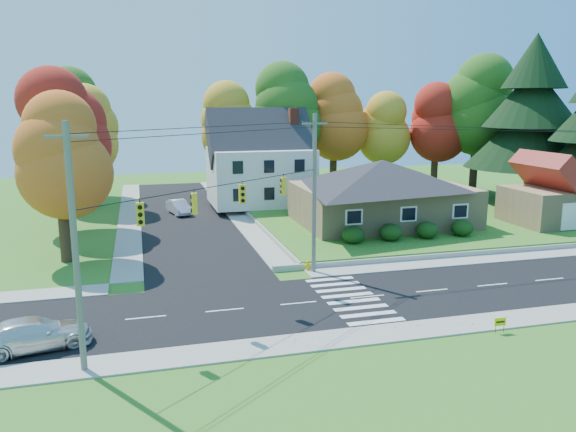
% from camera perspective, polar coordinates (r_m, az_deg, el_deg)
% --- Properties ---
extents(ground, '(120.00, 120.00, 0.00)m').
position_cam_1_polar(ground, '(31.90, 8.06, -8.15)').
color(ground, '#3D7923').
extents(road_main, '(90.00, 8.00, 0.02)m').
position_cam_1_polar(road_main, '(31.90, 8.06, -8.13)').
color(road_main, black).
rests_on(road_main, ground).
extents(road_cross, '(8.00, 44.00, 0.02)m').
position_cam_1_polar(road_cross, '(54.77, -10.56, 0.07)').
color(road_cross, black).
rests_on(road_cross, ground).
extents(sidewalk_north, '(90.00, 2.00, 0.08)m').
position_cam_1_polar(sidewalk_north, '(36.30, 4.97, -5.57)').
color(sidewalk_north, '#9C9A90').
rests_on(sidewalk_north, ground).
extents(sidewalk_south, '(90.00, 2.00, 0.08)m').
position_cam_1_polar(sidewalk_south, '(27.68, 12.17, -11.34)').
color(sidewalk_south, '#9C9A90').
rests_on(sidewalk_south, ground).
extents(lawn, '(30.00, 30.00, 0.50)m').
position_cam_1_polar(lawn, '(55.61, 11.98, 0.43)').
color(lawn, '#3D7923').
rests_on(lawn, ground).
extents(ranch_house, '(14.60, 10.60, 5.40)m').
position_cam_1_polar(ranch_house, '(48.51, 9.51, 2.55)').
color(ranch_house, tan).
rests_on(ranch_house, lawn).
extents(colonial_house, '(10.40, 8.40, 9.60)m').
position_cam_1_polar(colonial_house, '(57.19, -2.81, 5.36)').
color(colonial_house, silver).
rests_on(colonial_house, lawn).
extents(garage, '(7.30, 6.30, 4.60)m').
position_cam_1_polar(garage, '(52.74, 25.35, 1.85)').
color(garage, tan).
rests_on(garage, lawn).
extents(hedge_row, '(10.70, 1.70, 1.27)m').
position_cam_1_polar(hedge_row, '(43.21, 12.20, -1.51)').
color(hedge_row, '#163A10').
rests_on(hedge_row, lawn).
extents(traffic_infrastructure, '(38.10, 10.66, 10.00)m').
position_cam_1_polar(traffic_infrastructure, '(31.74, 7.12, 1.40)').
color(traffic_infrastructure, '#666059').
rests_on(traffic_infrastructure, ground).
extents(tree_lot_0, '(6.72, 6.72, 12.51)m').
position_cam_1_polar(tree_lot_0, '(62.43, -5.88, 9.25)').
color(tree_lot_0, '#3F2A19').
rests_on(tree_lot_0, lawn).
extents(tree_lot_1, '(7.84, 7.84, 14.60)m').
position_cam_1_polar(tree_lot_1, '(62.67, -0.24, 10.52)').
color(tree_lot_1, '#3F2A19').
rests_on(tree_lot_1, lawn).
extents(tree_lot_2, '(7.28, 7.28, 13.56)m').
position_cam_1_polar(tree_lot_2, '(65.41, 4.70, 9.95)').
color(tree_lot_2, '#3F2A19').
rests_on(tree_lot_2, lawn).
extents(tree_lot_3, '(6.16, 6.16, 11.47)m').
position_cam_1_polar(tree_lot_3, '(66.80, 9.88, 8.73)').
color(tree_lot_3, '#3F2A19').
rests_on(tree_lot_3, lawn).
extents(tree_lot_4, '(6.72, 6.72, 12.51)m').
position_cam_1_polar(tree_lot_4, '(68.63, 14.86, 9.13)').
color(tree_lot_4, '#3F2A19').
rests_on(tree_lot_4, lawn).
extents(tree_lot_5, '(8.40, 8.40, 15.64)m').
position_cam_1_polar(tree_lot_5, '(68.98, 18.72, 10.55)').
color(tree_lot_5, '#3F2A19').
rests_on(tree_lot_5, lawn).
extents(conifer_east_a, '(12.80, 12.80, 16.96)m').
position_cam_1_polar(conifer_east_a, '(63.09, 23.48, 9.39)').
color(conifer_east_a, '#3F2A19').
rests_on(conifer_east_a, lawn).
extents(tree_west_0, '(6.16, 6.16, 11.47)m').
position_cam_1_polar(tree_west_0, '(40.05, -22.26, 5.61)').
color(tree_west_0, '#3F2A19').
rests_on(tree_west_0, ground).
extents(tree_west_1, '(7.28, 7.28, 13.56)m').
position_cam_1_polar(tree_west_1, '(50.00, -22.15, 8.12)').
color(tree_west_1, '#3F2A19').
rests_on(tree_west_1, ground).
extents(tree_west_2, '(6.72, 6.72, 12.51)m').
position_cam_1_polar(tree_west_2, '(59.86, -20.01, 8.06)').
color(tree_west_2, '#3F2A19').
rests_on(tree_west_2, ground).
extents(tree_west_3, '(7.84, 7.84, 14.60)m').
position_cam_1_polar(tree_west_3, '(67.96, -21.24, 9.40)').
color(tree_west_3, '#3F2A19').
rests_on(tree_west_3, ground).
extents(silver_sedan, '(5.15, 3.01, 1.40)m').
position_cam_1_polar(silver_sedan, '(27.38, -24.40, -10.86)').
color(silver_sedan, silver).
rests_on(silver_sedan, road_main).
extents(white_car, '(2.38, 4.37, 1.37)m').
position_cam_1_polar(white_car, '(55.34, -11.03, 0.90)').
color(white_car, '#B2B0C4').
rests_on(white_car, road_cross).
extents(fire_hydrant, '(0.41, 0.32, 0.72)m').
position_cam_1_polar(fire_hydrant, '(36.19, 2.02, -5.08)').
color(fire_hydrant, '#D7BF00').
rests_on(fire_hydrant, ground).
extents(yard_sign, '(0.60, 0.05, 0.74)m').
position_cam_1_polar(yard_sign, '(28.56, 20.75, -10.05)').
color(yard_sign, black).
rests_on(yard_sign, ground).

